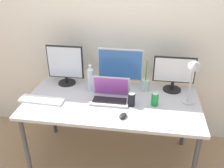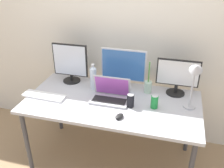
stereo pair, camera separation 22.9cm
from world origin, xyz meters
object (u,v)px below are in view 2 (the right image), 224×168
at_px(work_desk, 112,106).
at_px(laptop_silver, 111,95).
at_px(monitor_right, 178,76).
at_px(mouse_by_keyboard, 119,116).
at_px(keyboard_main, 44,96).
at_px(water_bottle, 93,78).
at_px(soda_can_by_laptop, 154,102).
at_px(bamboo_vase, 148,86).
at_px(monitor_left, 70,63).
at_px(monitor_center, 123,68).
at_px(soda_can_near_keyboard, 130,101).
at_px(desk_lamp, 194,77).

height_order(work_desk, laptop_silver, laptop_silver).
xyz_separation_m(monitor_right, mouse_by_keyboard, (-0.44, -0.55, -0.18)).
bearing_deg(keyboard_main, water_bottle, 36.71).
xyz_separation_m(soda_can_by_laptop, bamboo_vase, (-0.10, 0.27, 0.01)).
height_order(water_bottle, bamboo_vase, bamboo_vase).
height_order(laptop_silver, mouse_by_keyboard, laptop_silver).
relative_size(keyboard_main, soda_can_by_laptop, 3.38).
bearing_deg(keyboard_main, work_desk, 10.97).
relative_size(monitor_left, monitor_center, 0.93).
xyz_separation_m(monitor_left, water_bottle, (0.29, -0.10, -0.09)).
bearing_deg(soda_can_near_keyboard, soda_can_by_laptop, 10.43).
xyz_separation_m(work_desk, monitor_left, (-0.53, 0.28, 0.28)).
bearing_deg(keyboard_main, monitor_left, 73.99).
height_order(work_desk, monitor_center, monitor_center).
bearing_deg(laptop_silver, soda_can_by_laptop, -4.26).
height_order(monitor_right, keyboard_main, monitor_right).
bearing_deg(water_bottle, soda_can_near_keyboard, -28.59).
bearing_deg(water_bottle, mouse_by_keyboard, -49.00).
distance_m(laptop_silver, water_bottle, 0.29).
height_order(soda_can_by_laptop, desk_lamp, desk_lamp).
distance_m(keyboard_main, water_bottle, 0.52).
bearing_deg(mouse_by_keyboard, monitor_left, 162.52).
bearing_deg(monitor_right, monitor_left, -179.14).
xyz_separation_m(work_desk, monitor_right, (0.58, 0.30, 0.25)).
bearing_deg(water_bottle, laptop_silver, -36.18).
relative_size(work_desk, desk_lamp, 3.50).
height_order(monitor_right, soda_can_by_laptop, monitor_right).
relative_size(bamboo_vase, desk_lamp, 0.70).
bearing_deg(monitor_left, laptop_silver, -27.32).
bearing_deg(monitor_center, soda_can_by_laptop, -40.44).
relative_size(monitor_center, soda_can_by_laptop, 3.62).
height_order(work_desk, soda_can_by_laptop, soda_can_by_laptop).
height_order(soda_can_near_keyboard, desk_lamp, desk_lamp).
distance_m(monitor_right, soda_can_by_laptop, 0.38).
xyz_separation_m(monitor_center, water_bottle, (-0.29, -0.11, -0.10)).
bearing_deg(laptop_silver, work_desk, -40.61).
bearing_deg(monitor_left, monitor_center, 1.00).
bearing_deg(laptop_silver, monitor_right, 25.47).
bearing_deg(water_bottle, monitor_left, 160.88).
xyz_separation_m(laptop_silver, bamboo_vase, (0.32, 0.24, 0.02)).
xyz_separation_m(monitor_center, monitor_right, (0.54, 0.01, -0.03)).
xyz_separation_m(monitor_left, laptop_silver, (0.52, -0.27, -0.16)).
xyz_separation_m(water_bottle, desk_lamp, (0.96, -0.15, 0.20)).
bearing_deg(mouse_by_keyboard, monitor_right, 72.68).
bearing_deg(bamboo_vase, soda_can_near_keyboard, -110.79).
xyz_separation_m(monitor_right, keyboard_main, (-1.24, -0.40, -0.19)).
bearing_deg(keyboard_main, soda_can_by_laptop, 6.85).
bearing_deg(soda_can_by_laptop, monitor_left, 162.33).
bearing_deg(monitor_left, soda_can_near_keyboard, -24.98).
bearing_deg(bamboo_vase, monitor_center, 171.41).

